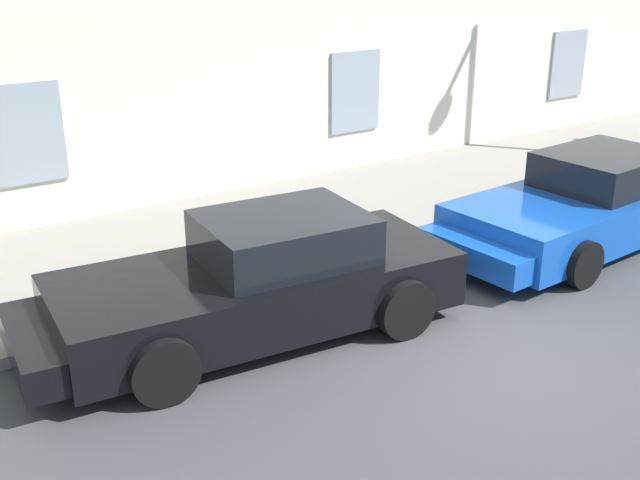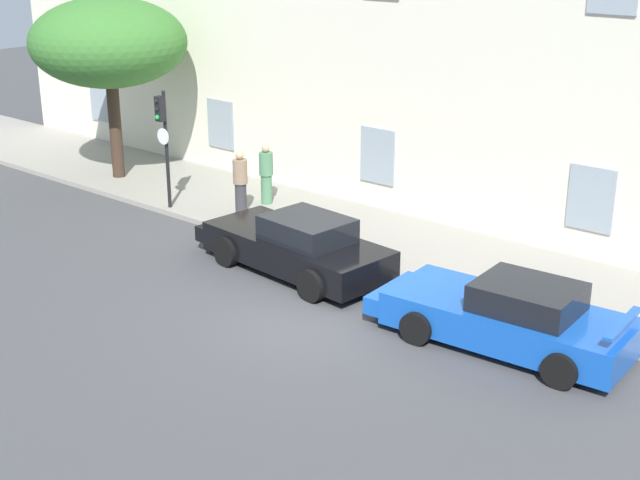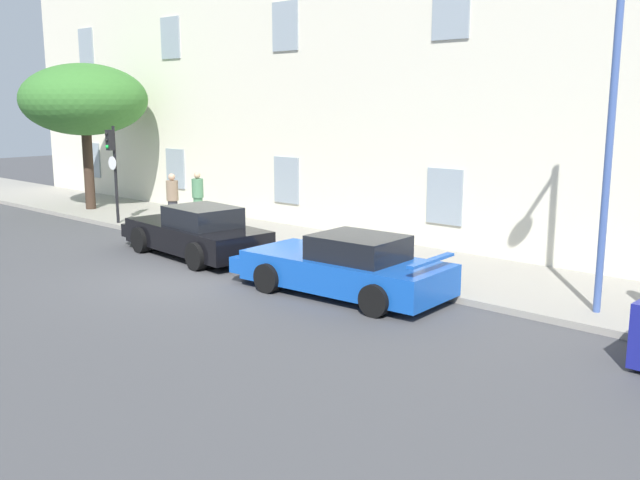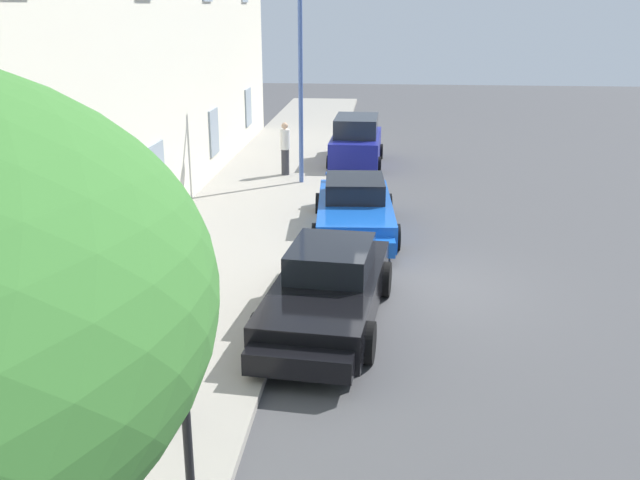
# 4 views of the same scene
# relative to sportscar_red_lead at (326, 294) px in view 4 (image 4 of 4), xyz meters

# --- Properties ---
(ground_plane) EXTENTS (80.00, 80.00, 0.00)m
(ground_plane) POSITION_rel_sportscar_red_lead_xyz_m (1.95, -1.64, -0.62)
(ground_plane) COLOR #444447
(sidewalk) EXTENTS (60.00, 3.91, 0.14)m
(sidewalk) POSITION_rel_sportscar_red_lead_xyz_m (1.95, 2.71, -0.55)
(sidewalk) COLOR gray
(sidewalk) RESTS_ON ground
(sportscar_red_lead) EXTENTS (5.15, 2.38, 1.39)m
(sportscar_red_lead) POSITION_rel_sportscar_red_lead_xyz_m (0.00, 0.00, 0.00)
(sportscar_red_lead) COLOR black
(sportscar_red_lead) RESTS_ON ground
(sportscar_yellow_flank) EXTENTS (5.08, 2.32, 1.34)m
(sportscar_yellow_flank) POSITION_rel_sportscar_red_lead_xyz_m (5.50, -0.28, -0.03)
(sportscar_yellow_flank) COLOR #144CB2
(sportscar_yellow_flank) RESTS_ON ground
(hatchback_parked) EXTENTS (3.99, 1.96, 1.77)m
(hatchback_parked) POSITION_rel_sportscar_red_lead_xyz_m (13.75, 0.05, 0.18)
(hatchback_parked) COLOR navy
(hatchback_parked) RESTS_ON ground
(traffic_light) EXTENTS (0.44, 0.36, 3.20)m
(traffic_light) POSITION_rel_sportscar_red_lead_xyz_m (-5.43, 0.95, 1.70)
(traffic_light) COLOR black
(traffic_light) RESTS_ON sidewalk
(street_lamp) EXTENTS (0.44, 1.42, 6.33)m
(street_lamp) POSITION_rel_sportscar_red_lead_xyz_m (10.35, 1.27, 3.83)
(street_lamp) COLOR #3F5999
(street_lamp) RESTS_ON sidewalk
(pedestrian_admiring) EXTENTS (0.52, 0.52, 1.68)m
(pedestrian_admiring) POSITION_rel_sportscar_red_lead_xyz_m (-3.64, 3.00, 0.37)
(pedestrian_admiring) COLOR #4C7F59
(pedestrian_admiring) RESTS_ON sidewalk
(pedestrian_strolling) EXTENTS (0.38, 0.38, 1.76)m
(pedestrian_strolling) POSITION_rel_sportscar_red_lead_xyz_m (11.34, 2.33, 0.43)
(pedestrian_strolling) COLOR #333338
(pedestrian_strolling) RESTS_ON sidewalk
(pedestrian_bystander) EXTENTS (0.54, 0.54, 1.71)m
(pedestrian_bystander) POSITION_rel_sportscar_red_lead_xyz_m (-3.55, 1.91, 0.39)
(pedestrian_bystander) COLOR #333338
(pedestrian_bystander) RESTS_ON sidewalk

